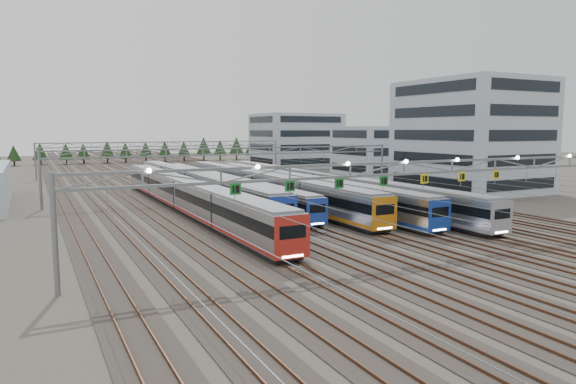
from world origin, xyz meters
name	(u,v)px	position (x,y,z in m)	size (l,w,h in m)	color
ground	(402,250)	(0.00, 0.00, 0.00)	(400.00, 400.00, 0.00)	#47423A
track_bed	(154,165)	(0.00, 100.00, 1.49)	(54.00, 260.00, 5.42)	#2D2823
train_a	(185,194)	(-11.25, 29.79, 2.29)	(3.12, 60.92, 4.07)	black
train_b	(195,185)	(-6.75, 40.68, 2.28)	(3.12, 61.40, 4.07)	black
train_c	(222,185)	(-2.25, 41.14, 1.96)	(2.63, 60.26, 3.42)	black
train_d	(262,185)	(2.25, 35.81, 2.25)	(3.07, 60.87, 4.01)	black
train_e	(300,187)	(6.75, 31.81, 2.14)	(2.90, 58.76, 3.78)	black
train_f	(321,185)	(11.25, 33.33, 2.14)	(2.90, 68.99, 3.77)	black
gantry_near	(404,171)	(-0.05, -0.12, 7.09)	(56.36, 0.61, 8.08)	slate
gantry_mid	(237,157)	(0.00, 40.00, 6.39)	(56.36, 0.36, 8.00)	slate
gantry_far	(168,148)	(0.00, 85.00, 6.39)	(56.36, 0.36, 8.00)	slate
depot_bldg_south	(470,136)	(39.73, 30.62, 9.57)	(18.00, 22.00, 19.14)	#A0B1BF
depot_bldg_mid	(374,151)	(42.27, 61.89, 5.70)	(14.00, 16.00, 11.40)	#A0B1BF
depot_bldg_north	(296,141)	(39.58, 95.62, 7.57)	(22.00, 18.00, 15.14)	#A0B1BF
treeline	(126,150)	(-0.90, 136.94, 4.23)	(93.80, 5.60, 7.02)	#332114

